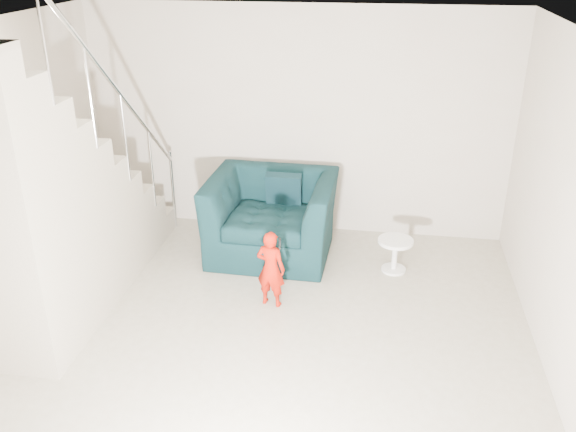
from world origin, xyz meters
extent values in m
plane|color=gray|center=(0.00, 0.00, 0.00)|extent=(5.50, 5.50, 0.00)
plane|color=silver|center=(0.00, 0.00, 2.70)|extent=(5.50, 5.50, 0.00)
plane|color=#AD9E8D|center=(0.00, 2.75, 1.35)|extent=(5.00, 0.00, 5.00)
imported|color=black|center=(-0.17, 2.02, 0.45)|extent=(1.43, 1.25, 0.91)
imported|color=#A31905|center=(0.02, 0.92, 0.40)|extent=(0.33, 0.25, 0.80)
cylinder|color=white|center=(1.23, 1.80, 0.36)|extent=(0.38, 0.38, 0.04)
cylinder|color=white|center=(1.23, 1.80, 0.17)|extent=(0.06, 0.06, 0.34)
cylinder|color=white|center=(1.23, 1.80, 0.01)|extent=(0.27, 0.27, 0.03)
cube|color=#ADA089|center=(-2.00, 2.35, 0.14)|extent=(1.00, 0.30, 0.27)
cube|color=#ADA089|center=(-2.00, 2.05, 0.27)|extent=(1.00, 0.30, 0.54)
cube|color=#ADA089|center=(-2.00, 1.75, 0.41)|extent=(1.00, 0.30, 0.81)
cube|color=#ADA089|center=(-2.00, 1.45, 0.54)|extent=(1.00, 0.30, 1.08)
cube|color=#ADA089|center=(-2.00, 1.15, 0.68)|extent=(1.00, 0.30, 1.35)
cube|color=#ADA089|center=(-2.00, 0.85, 0.81)|extent=(1.00, 0.30, 1.62)
cube|color=#ADA089|center=(-2.00, 0.55, 0.95)|extent=(1.00, 0.30, 1.89)
cube|color=#ADA089|center=(-2.00, 0.25, 1.08)|extent=(1.00, 0.30, 2.16)
cube|color=#ADA089|center=(-2.00, -0.05, 1.22)|extent=(1.00, 0.30, 2.43)
cylinder|color=silver|center=(-1.50, 1.00, 2.25)|extent=(0.04, 3.03, 2.73)
cylinder|color=silver|center=(-1.50, 2.50, 0.50)|extent=(0.04, 0.04, 1.00)
cube|color=black|center=(-0.07, 2.25, 0.70)|extent=(0.41, 0.20, 0.41)
cube|color=black|center=(-0.75, 1.96, 0.57)|extent=(0.04, 0.43, 0.48)
cube|color=black|center=(0.12, 0.90, 0.70)|extent=(0.03, 0.05, 0.10)
camera|label=1|loc=(1.01, -4.17, 3.33)|focal=38.00mm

